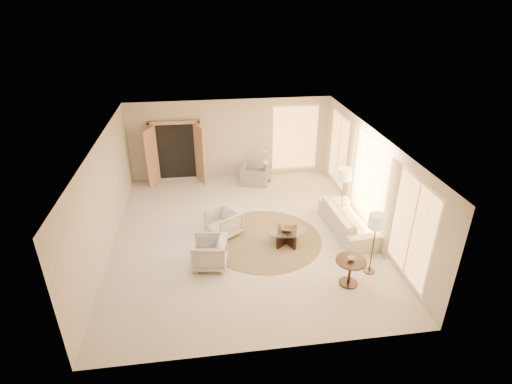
{
  "coord_description": "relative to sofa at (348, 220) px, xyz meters",
  "views": [
    {
      "loc": [
        -0.94,
        -9.29,
        6.03
      ],
      "look_at": [
        0.4,
        0.4,
        1.1
      ],
      "focal_mm": 28.0,
      "sensor_mm": 36.0,
      "label": 1
    }
  ],
  "objects": [
    {
      "name": "window_back_corner",
      "position": [
        -0.6,
        4.14,
        1.01
      ],
      "size": [
        1.7,
        0.1,
        2.4
      ],
      "primitive_type": null,
      "color": "#FFBA66",
      "rests_on": "room"
    },
    {
      "name": "bowl",
      "position": [
        -1.81,
        -0.35,
        0.09
      ],
      "size": [
        0.4,
        0.4,
        0.08
      ],
      "primitive_type": "imported",
      "rotation": [
        0.0,
        0.0,
        -0.29
      ],
      "color": "brown",
      "rests_on": "coffee_table"
    },
    {
      "name": "coffee_table",
      "position": [
        -1.81,
        -0.35,
        -0.09
      ],
      "size": [
        1.31,
        1.31,
        0.4
      ],
      "rotation": [
        0.0,
        0.0,
        -0.24
      ],
      "color": "black",
      "rests_on": "room"
    },
    {
      "name": "armchair_right",
      "position": [
        -3.87,
        -1.06,
        0.06
      ],
      "size": [
        0.85,
        0.89,
        0.82
      ],
      "primitive_type": "imported",
      "rotation": [
        0.0,
        0.0,
        -1.71
      ],
      "color": "beige",
      "rests_on": "room"
    },
    {
      "name": "end_table",
      "position": [
        -0.73,
        -2.19,
        0.1
      ],
      "size": [
        0.69,
        0.69,
        0.65
      ],
      "rotation": [
        0.0,
        0.0,
        -0.21
      ],
      "color": "black",
      "rests_on": "room"
    },
    {
      "name": "accent_chair",
      "position": [
        -2.17,
        3.4,
        0.09
      ],
      "size": [
        1.12,
        0.88,
        0.87
      ],
      "primitive_type": "imported",
      "rotation": [
        0.0,
        0.0,
        2.88
      ],
      "color": "gray",
      "rests_on": "room"
    },
    {
      "name": "windows_right",
      "position": [
        0.55,
        0.29,
        1.01
      ],
      "size": [
        0.1,
        6.4,
        2.4
      ],
      "primitive_type": null,
      "color": "#FFBA66",
      "rests_on": "room"
    },
    {
      "name": "curtains_right",
      "position": [
        0.5,
        1.19,
        0.96
      ],
      "size": [
        0.06,
        5.2,
        2.6
      ],
      "primitive_type": null,
      "color": "tan",
      "rests_on": "room"
    },
    {
      "name": "side_table",
      "position": [
        -1.76,
        3.59,
        0.01
      ],
      "size": [
        0.51,
        0.51,
        0.59
      ],
      "rotation": [
        0.0,
        0.0,
        -0.02
      ],
      "color": "#2F2319",
      "rests_on": "room"
    },
    {
      "name": "armchair_left",
      "position": [
        -3.43,
        0.31,
        0.05
      ],
      "size": [
        1.03,
        1.05,
        0.8
      ],
      "primitive_type": "imported",
      "rotation": [
        0.0,
        0.0,
        -0.99
      ],
      "color": "beige",
      "rests_on": "room"
    },
    {
      "name": "sofa",
      "position": [
        0.0,
        0.0,
        0.0
      ],
      "size": [
        1.07,
        2.41,
        0.69
      ],
      "primitive_type": "imported",
      "rotation": [
        0.0,
        0.0,
        1.63
      ],
      "color": "beige",
      "rests_on": "room"
    },
    {
      "name": "room",
      "position": [
        -2.9,
        0.19,
        1.05
      ],
      "size": [
        7.04,
        8.04,
        2.83
      ],
      "color": "beige",
      "rests_on": "ground"
    },
    {
      "name": "end_vase",
      "position": [
        -0.73,
        -2.19,
        0.39
      ],
      "size": [
        0.2,
        0.2,
        0.16
      ],
      "primitive_type": "imported",
      "rotation": [
        0.0,
        0.0,
        0.33
      ],
      "color": "white",
      "rests_on": "end_table"
    },
    {
      "name": "side_vase",
      "position": [
        -1.76,
        3.59,
        0.38
      ],
      "size": [
        0.29,
        0.29,
        0.27
      ],
      "primitive_type": "imported",
      "rotation": [
        0.0,
        0.0,
        0.12
      ],
      "color": "white",
      "rests_on": "side_table"
    },
    {
      "name": "area_rug",
      "position": [
        -2.37,
        -0.11,
        -0.34
      ],
      "size": [
        3.72,
        3.72,
        0.01
      ],
      "primitive_type": "cylinder",
      "rotation": [
        0.0,
        0.0,
        -0.23
      ],
      "color": "#473922",
      "rests_on": "room"
    },
    {
      "name": "french_doors",
      "position": [
        -4.8,
        4.01,
        0.72
      ],
      "size": [
        1.95,
        0.66,
        2.16
      ],
      "color": "tan",
      "rests_on": "room"
    },
    {
      "name": "floor_lamp_near",
      "position": [
        0.0,
        0.61,
        1.05
      ],
      "size": [
        0.4,
        0.4,
        1.64
      ],
      "rotation": [
        0.0,
        0.0,
        -0.34
      ],
      "color": "#2F2319",
      "rests_on": "room"
    },
    {
      "name": "floor_lamp_far",
      "position": [
        -0.09,
        -1.83,
        0.99
      ],
      "size": [
        0.38,
        0.38,
        1.57
      ],
      "rotation": [
        0.0,
        0.0,
        -0.02
      ],
      "color": "#2F2319",
      "rests_on": "room"
    }
  ]
}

